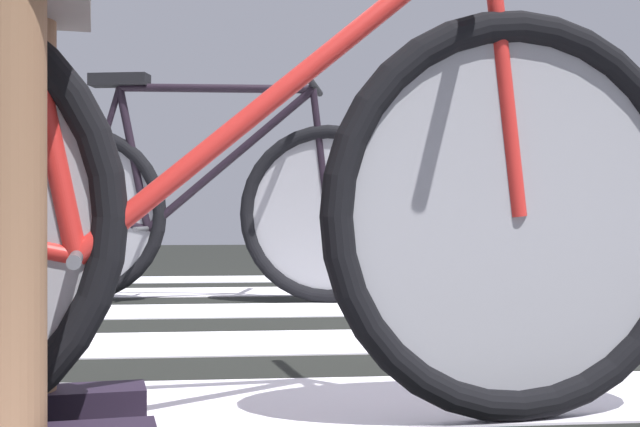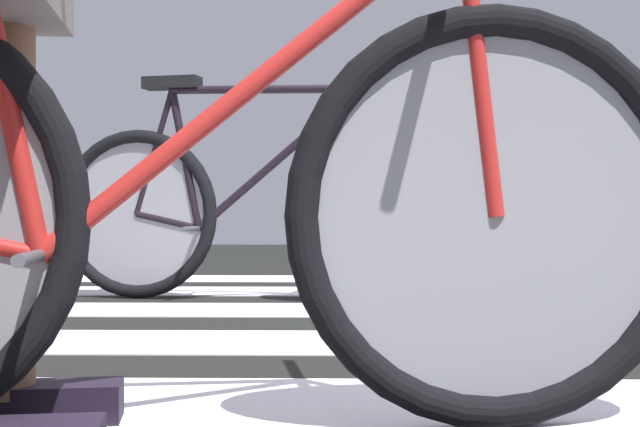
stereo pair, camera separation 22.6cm
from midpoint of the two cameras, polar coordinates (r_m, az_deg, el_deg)
ground at (r=2.74m, az=5.96°, el=-7.78°), size 18.00×14.00×0.02m
crosswalk_markings at (r=2.87m, az=6.26°, el=-7.19°), size 5.39×4.22×0.00m
bicycle_1_of_2 at (r=1.37m, az=-11.11°, el=0.93°), size 1.72×0.53×0.93m
cyclist_1_of_2 at (r=1.41m, az=-24.01°, el=10.58°), size 0.37×0.44×0.96m
bicycle_2_of_2 at (r=3.52m, az=-9.70°, el=0.41°), size 1.71×0.57×0.93m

